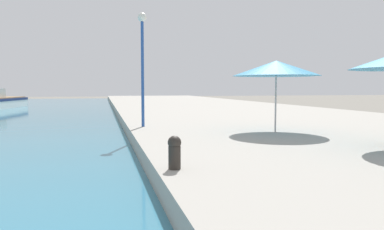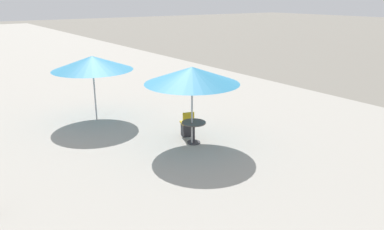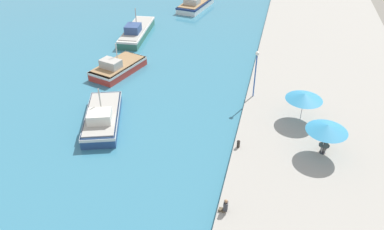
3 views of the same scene
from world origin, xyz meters
The scene contains 4 objects.
quay_promenade centered at (8.00, 37.00, 0.26)m, with size 16.00×90.00×0.52m.
cafe_umbrella_white centered at (5.01, 20.54, 2.78)m, with size 3.09×3.09×2.53m.
mooring_bollard centered at (0.36, 15.37, 0.87)m, with size 0.26×0.26×0.65m.
lamppost centered at (0.61, 23.49, 3.61)m, with size 0.36×0.36×4.56m.
Camera 1 is at (-0.97, 8.33, 2.10)m, focal length 35.00 mm.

